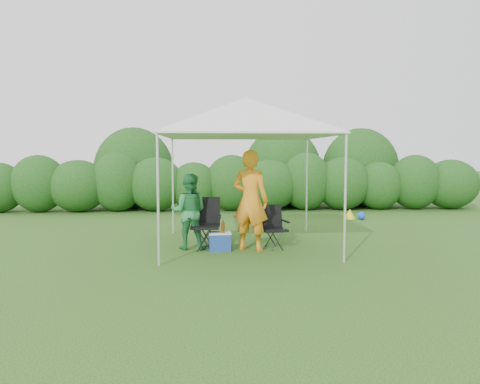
{
  "coord_description": "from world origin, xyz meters",
  "views": [
    {
      "loc": [
        -0.69,
        -8.39,
        1.8
      ],
      "look_at": [
        -0.11,
        0.4,
        1.05
      ],
      "focal_mm": 35.0,
      "sensor_mm": 36.0,
      "label": 1
    }
  ],
  "objects": [
    {
      "name": "chair_right",
      "position": [
        0.49,
        0.24,
        0.46
      ],
      "size": [
        0.57,
        0.54,
        0.81
      ],
      "rotation": [
        0.0,
        0.0,
        0.21
      ],
      "color": "black",
      "rests_on": "ground"
    },
    {
      "name": "bottle",
      "position": [
        -0.45,
        0.02,
        0.46
      ],
      "size": [
        0.06,
        0.06,
        0.24
      ],
      "primitive_type": "cylinder",
      "color": "#592D0C",
      "rests_on": "cooler"
    },
    {
      "name": "man",
      "position": [
        0.05,
        0.06,
        0.92
      ],
      "size": [
        0.8,
        0.7,
        1.85
      ],
      "primitive_type": "imported",
      "rotation": [
        0.0,
        0.0,
        2.68
      ],
      "color": "orange",
      "rests_on": "ground"
    },
    {
      "name": "hedge",
      "position": [
        0.11,
        6.0,
        0.82
      ],
      "size": [
        15.61,
        1.53,
        1.8
      ],
      "color": "#215219",
      "rests_on": "ground"
    },
    {
      "name": "lawn_toy",
      "position": [
        3.17,
        3.9,
        0.13
      ],
      "size": [
        0.53,
        0.44,
        0.27
      ],
      "color": "yellow",
      "rests_on": "ground"
    },
    {
      "name": "cooler",
      "position": [
        -0.51,
        0.06,
        0.17
      ],
      "size": [
        0.43,
        0.33,
        0.34
      ],
      "rotation": [
        0.0,
        0.0,
        0.08
      ],
      "color": "#204294",
      "rests_on": "ground"
    },
    {
      "name": "canopy",
      "position": [
        0.0,
        0.5,
        2.46
      ],
      "size": [
        3.1,
        3.1,
        2.83
      ],
      "color": "silver",
      "rests_on": "ground"
    },
    {
      "name": "ground",
      "position": [
        0.0,
        0.0,
        0.0
      ],
      "size": [
        70.0,
        70.0,
        0.0
      ],
      "primitive_type": "plane",
      "color": "#34601E"
    },
    {
      "name": "chair_left",
      "position": [
        -0.77,
        0.31,
        0.54
      ],
      "size": [
        0.62,
        0.56,
        0.95
      ],
      "rotation": [
        0.0,
        0.0,
        -0.06
      ],
      "color": "black",
      "rests_on": "ground"
    },
    {
      "name": "woman",
      "position": [
        -1.07,
        0.28,
        0.7
      ],
      "size": [
        0.72,
        0.59,
        1.4
      ],
      "primitive_type": "imported",
      "rotation": [
        0.0,
        0.0,
        3.06
      ],
      "color": "#2A8243",
      "rests_on": "ground"
    }
  ]
}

